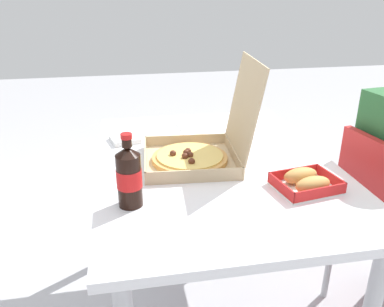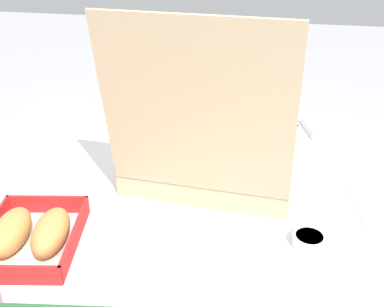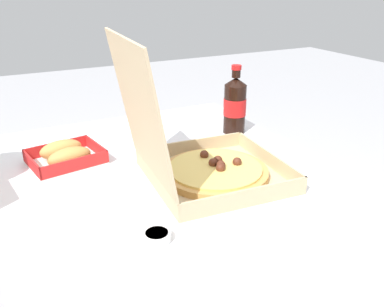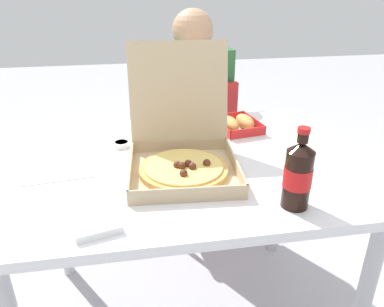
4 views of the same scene
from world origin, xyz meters
TOP-DOWN VIEW (x-y plane):
  - dining_table at (0.00, 0.00)m, footprint 1.15×0.85m
  - pizza_box_open at (-0.01, -0.06)m, footprint 0.35×0.41m
  - bread_side_box at (0.25, 0.23)m, footprint 0.18×0.21m
  - cola_bottle at (0.25, -0.32)m, footprint 0.07×0.07m
  - paper_menu at (-0.40, -0.01)m, footprint 0.23×0.17m
  - napkin_pile at (-0.27, -0.32)m, footprint 0.13×0.13m
  - dipping_sauce_cup at (-0.20, 0.15)m, footprint 0.06×0.06m

SIDE VIEW (x-z plane):
  - dining_table at x=0.00m, z-range 0.28..1.01m
  - paper_menu at x=-0.40m, z-range 0.73..0.73m
  - napkin_pile at x=-0.27m, z-range 0.73..0.75m
  - dipping_sauce_cup at x=-0.20m, z-range 0.73..0.75m
  - bread_side_box at x=0.25m, z-range 0.72..0.78m
  - pizza_box_open at x=-0.01m, z-range 0.59..0.96m
  - cola_bottle at x=0.25m, z-range 0.71..0.93m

